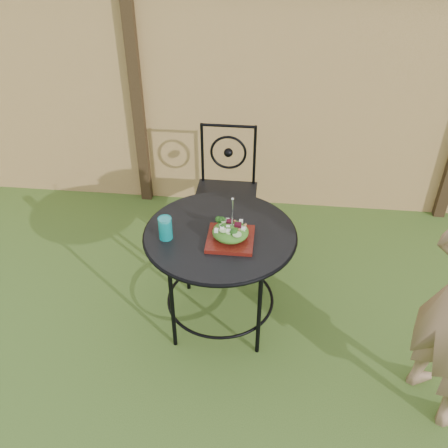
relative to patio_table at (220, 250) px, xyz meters
name	(u,v)px	position (x,y,z in m)	size (l,w,h in m)	color
ground	(288,420)	(0.46, -0.73, -0.59)	(60.00, 60.00, 0.00)	#314D19
fence	(298,104)	(0.46, 1.47, 0.36)	(8.00, 0.12, 1.90)	#E5B171
patio_table	(220,250)	(0.00, 0.00, 0.00)	(0.92, 0.92, 0.72)	black
patio_chair	(226,188)	(-0.05, 0.86, -0.08)	(0.46, 0.46, 0.95)	black
salad_plate	(230,239)	(0.07, -0.07, 0.15)	(0.27, 0.27, 0.02)	#440909
salad	(230,232)	(0.07, -0.07, 0.20)	(0.21, 0.21, 0.08)	#235614
fork	(232,213)	(0.08, -0.07, 0.33)	(0.01, 0.01, 0.18)	silver
drinking_glass	(165,228)	(-0.31, -0.09, 0.21)	(0.08, 0.08, 0.14)	#0C8F91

